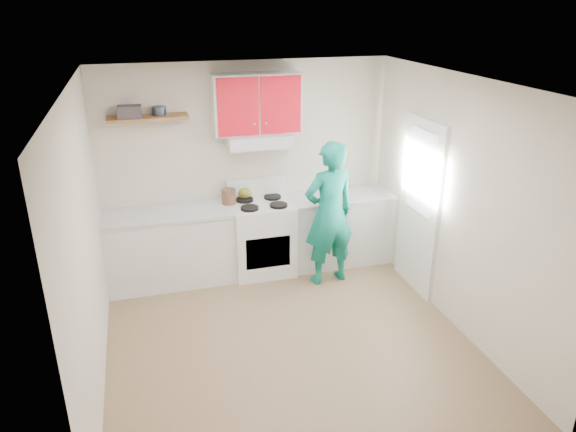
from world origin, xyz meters
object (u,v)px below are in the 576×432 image
object	(u,v)px
stove	(262,238)
tin	(159,111)
crock	(229,197)
kettle	(245,193)
person	(329,214)

from	to	relation	value
stove	tin	bearing A→B (deg)	170.20
crock	kettle	bearing A→B (deg)	30.27
kettle	crock	world-z (taller)	crock
kettle	person	bearing A→B (deg)	-51.57
stove	kettle	world-z (taller)	kettle
tin	crock	world-z (taller)	tin
tin	person	size ratio (longest dim) A/B	0.09
stove	tin	world-z (taller)	tin
tin	person	world-z (taller)	tin
kettle	crock	xyz separation A→B (m)	(-0.22, -0.13, 0.01)
stove	crock	size ratio (longest dim) A/B	4.45
crock	person	bearing A→B (deg)	-27.89
stove	person	distance (m)	0.96
tin	person	bearing A→B (deg)	-20.05
tin	crock	distance (m)	1.31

